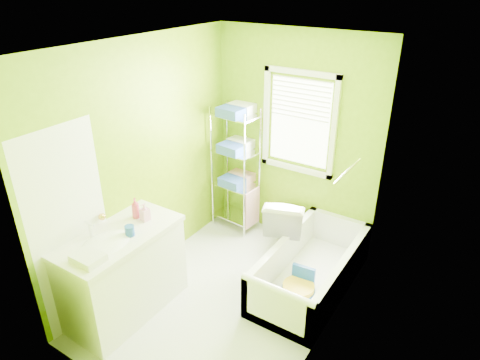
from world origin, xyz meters
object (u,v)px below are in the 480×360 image
Objects in this scene: vanity at (123,271)px; wire_shelf_unit at (237,156)px; bathtub at (310,274)px; toilet at (286,224)px.

vanity is 0.72× the size of wire_shelf_unit.
bathtub is 1.73m from wire_shelf_unit.
bathtub is at bearing 121.58° from toilet.
bathtub is at bearing -25.00° from wire_shelf_unit.
toilet is 1.05m from wire_shelf_unit.
toilet is (-0.53, 0.43, 0.24)m from bathtub.
toilet reaches higher than bathtub.
vanity reaches higher than toilet.
bathtub is 0.98× the size of wire_shelf_unit.
toilet is at bearing 63.07° from vanity.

